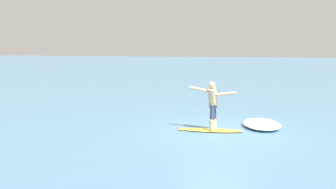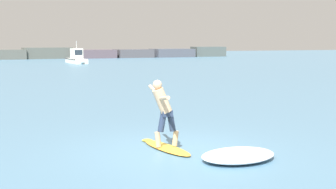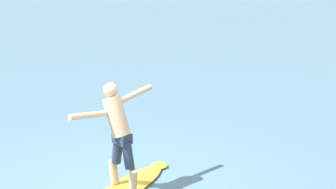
% 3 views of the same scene
% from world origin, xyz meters
% --- Properties ---
extents(surfboard, '(0.83, 2.22, 0.20)m').
position_xyz_m(surfboard, '(-0.07, 0.23, 0.03)').
color(surfboard, yellow).
rests_on(surfboard, ground).
extents(surfer, '(0.69, 1.58, 1.66)m').
position_xyz_m(surfer, '(-0.16, 0.20, 1.04)').
color(surfer, tan).
rests_on(surfer, surfboard).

